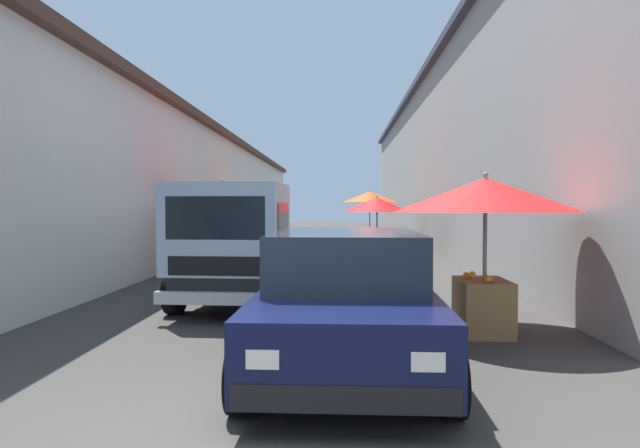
{
  "coord_description": "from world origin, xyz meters",
  "views": [
    {
      "loc": [
        -3.55,
        -0.61,
        1.72
      ],
      "look_at": [
        8.84,
        -0.17,
        1.32
      ],
      "focal_mm": 30.76,
      "sensor_mm": 36.0,
      "label": 1
    }
  ],
  "objects_px": {
    "fruit_stall_near_left": "(370,203)",
    "parked_scooter": "(269,243)",
    "fruit_stall_mid_lane": "(260,203)",
    "plastic_stool": "(279,266)",
    "delivery_truck": "(238,246)",
    "fruit_stall_far_left": "(223,199)",
    "fruit_stall_far_right": "(485,209)",
    "fruit_stall_near_right": "(377,211)",
    "vendor_by_crates": "(244,230)",
    "hatchback_car": "(346,299)"
  },
  "relations": [
    {
      "from": "fruit_stall_mid_lane",
      "to": "fruit_stall_near_left",
      "type": "height_order",
      "value": "fruit_stall_mid_lane"
    },
    {
      "from": "fruit_stall_far_right",
      "to": "vendor_by_crates",
      "type": "xyz_separation_m",
      "value": [
        10.48,
        5.15,
        -0.73
      ]
    },
    {
      "from": "fruit_stall_far_right",
      "to": "delivery_truck",
      "type": "relative_size",
      "value": 0.5
    },
    {
      "from": "fruit_stall_near_right",
      "to": "plastic_stool",
      "type": "xyz_separation_m",
      "value": [
        -5.82,
        2.68,
        -1.24
      ]
    },
    {
      "from": "fruit_stall_near_left",
      "to": "fruit_stall_mid_lane",
      "type": "bearing_deg",
      "value": 112.27
    },
    {
      "from": "fruit_stall_near_left",
      "to": "fruit_stall_far_right",
      "type": "bearing_deg",
      "value": -177.25
    },
    {
      "from": "fruit_stall_far_left",
      "to": "parked_scooter",
      "type": "distance_m",
      "value": 5.55
    },
    {
      "from": "vendor_by_crates",
      "to": "hatchback_car",
      "type": "bearing_deg",
      "value": -165.12
    },
    {
      "from": "fruit_stall_mid_lane",
      "to": "delivery_truck",
      "type": "bearing_deg",
      "value": -173.55
    },
    {
      "from": "parked_scooter",
      "to": "plastic_stool",
      "type": "distance_m",
      "value": 6.47
    },
    {
      "from": "fruit_stall_far_left",
      "to": "vendor_by_crates",
      "type": "height_order",
      "value": "fruit_stall_far_left"
    },
    {
      "from": "hatchback_car",
      "to": "delivery_truck",
      "type": "bearing_deg",
      "value": 27.52
    },
    {
      "from": "fruit_stall_far_left",
      "to": "vendor_by_crates",
      "type": "distance_m",
      "value": 4.32
    },
    {
      "from": "fruit_stall_far_right",
      "to": "plastic_stool",
      "type": "bearing_deg",
      "value": 33.08
    },
    {
      "from": "delivery_truck",
      "to": "plastic_stool",
      "type": "relative_size",
      "value": 11.49
    },
    {
      "from": "fruit_stall_near_left",
      "to": "hatchback_car",
      "type": "xyz_separation_m",
      "value": [
        -16.87,
        1.19,
        -1.12
      ]
    },
    {
      "from": "fruit_stall_mid_lane",
      "to": "parked_scooter",
      "type": "xyz_separation_m",
      "value": [
        -1.79,
        -0.55,
        -1.42
      ]
    },
    {
      "from": "fruit_stall_near_left",
      "to": "hatchback_car",
      "type": "bearing_deg",
      "value": 175.98
    },
    {
      "from": "fruit_stall_far_left",
      "to": "plastic_stool",
      "type": "xyz_separation_m",
      "value": [
        -1.04,
        -1.55,
        -1.58
      ]
    },
    {
      "from": "fruit_stall_near_right",
      "to": "hatchback_car",
      "type": "height_order",
      "value": "fruit_stall_near_right"
    },
    {
      "from": "parked_scooter",
      "to": "fruit_stall_near_left",
      "type": "bearing_deg",
      "value": -46.63
    },
    {
      "from": "delivery_truck",
      "to": "fruit_stall_mid_lane",
      "type": "bearing_deg",
      "value": 6.45
    },
    {
      "from": "fruit_stall_mid_lane",
      "to": "hatchback_car",
      "type": "relative_size",
      "value": 0.63
    },
    {
      "from": "hatchback_car",
      "to": "delivery_truck",
      "type": "xyz_separation_m",
      "value": [
        3.45,
        1.8,
        0.3
      ]
    },
    {
      "from": "fruit_stall_mid_lane",
      "to": "fruit_stall_near_right",
      "type": "xyz_separation_m",
      "value": [
        -2.34,
        -4.31,
        -0.3
      ]
    },
    {
      "from": "fruit_stall_far_left",
      "to": "plastic_stool",
      "type": "height_order",
      "value": "fruit_stall_far_left"
    },
    {
      "from": "fruit_stall_far_right",
      "to": "fruit_stall_near_left",
      "type": "height_order",
      "value": "fruit_stall_near_left"
    },
    {
      "from": "plastic_stool",
      "to": "fruit_stall_far_left",
      "type": "bearing_deg",
      "value": 56.08
    },
    {
      "from": "fruit_stall_mid_lane",
      "to": "vendor_by_crates",
      "type": "distance_m",
      "value": 3.05
    },
    {
      "from": "fruit_stall_far_right",
      "to": "parked_scooter",
      "type": "xyz_separation_m",
      "value": [
        11.6,
        4.48,
        -1.24
      ]
    },
    {
      "from": "delivery_truck",
      "to": "plastic_stool",
      "type": "xyz_separation_m",
      "value": [
        3.5,
        -0.31,
        -0.71
      ]
    },
    {
      "from": "fruit_stall_far_right",
      "to": "vendor_by_crates",
      "type": "distance_m",
      "value": 11.7
    },
    {
      "from": "delivery_truck",
      "to": "plastic_stool",
      "type": "distance_m",
      "value": 3.58
    },
    {
      "from": "fruit_stall_near_left",
      "to": "vendor_by_crates",
      "type": "bearing_deg",
      "value": 136.53
    },
    {
      "from": "fruit_stall_far_left",
      "to": "fruit_stall_near_right",
      "type": "distance_m",
      "value": 6.39
    },
    {
      "from": "fruit_stall_near_right",
      "to": "parked_scooter",
      "type": "distance_m",
      "value": 3.97
    },
    {
      "from": "parked_scooter",
      "to": "plastic_stool",
      "type": "relative_size",
      "value": 3.89
    },
    {
      "from": "fruit_stall_far_left",
      "to": "hatchback_car",
      "type": "distance_m",
      "value": 8.63
    },
    {
      "from": "fruit_stall_near_left",
      "to": "parked_scooter",
      "type": "height_order",
      "value": "fruit_stall_near_left"
    },
    {
      "from": "fruit_stall_mid_lane",
      "to": "fruit_stall_near_left",
      "type": "distance_m",
      "value": 4.65
    },
    {
      "from": "fruit_stall_far_left",
      "to": "fruit_stall_near_left",
      "type": "height_order",
      "value": "fruit_stall_far_left"
    },
    {
      "from": "fruit_stall_far_right",
      "to": "fruit_stall_near_left",
      "type": "relative_size",
      "value": 1.04
    },
    {
      "from": "fruit_stall_near_left",
      "to": "fruit_stall_near_right",
      "type": "bearing_deg",
      "value": -179.91
    },
    {
      "from": "fruit_stall_far_left",
      "to": "vendor_by_crates",
      "type": "xyz_separation_m",
      "value": [
        4.21,
        0.2,
        -0.96
      ]
    },
    {
      "from": "fruit_stall_far_left",
      "to": "plastic_stool",
      "type": "bearing_deg",
      "value": -123.92
    },
    {
      "from": "fruit_stall_mid_lane",
      "to": "fruit_stall_near_right",
      "type": "relative_size",
      "value": 1.05
    },
    {
      "from": "fruit_stall_far_left",
      "to": "plastic_stool",
      "type": "relative_size",
      "value": 5.75
    },
    {
      "from": "fruit_stall_near_right",
      "to": "vendor_by_crates",
      "type": "bearing_deg",
      "value": 97.29
    },
    {
      "from": "fruit_stall_near_right",
      "to": "plastic_stool",
      "type": "distance_m",
      "value": 6.53
    },
    {
      "from": "delivery_truck",
      "to": "fruit_stall_near_left",
      "type": "bearing_deg",
      "value": -12.54
    }
  ]
}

